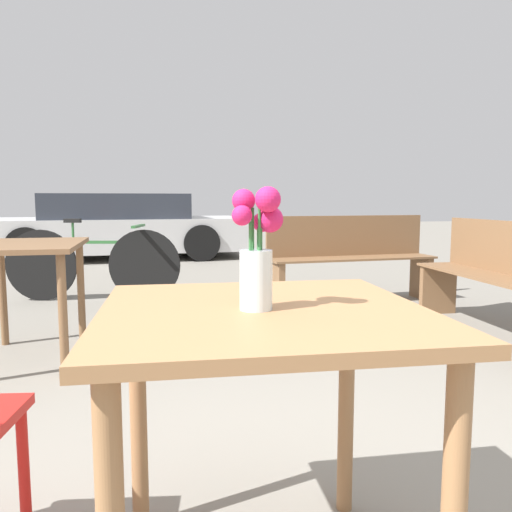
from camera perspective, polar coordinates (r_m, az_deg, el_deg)
name	(u,v)px	position (r m, az deg, el deg)	size (l,w,h in m)	color
table_front	(263,358)	(1.23, 0.84, -11.59)	(0.81, 0.78, 0.75)	#9E7047
flower_vase	(257,254)	(1.16, 0.16, 0.18)	(0.13, 0.11, 0.29)	silver
bench_middle	(349,255)	(5.02, 10.61, 0.13)	(1.69, 0.46, 0.85)	brown
table_back	(28,263)	(3.41, -24.65, -0.72)	(0.64, 0.90, 0.74)	brown
bicycle	(93,264)	(5.24, -18.12, -0.84)	(1.72, 0.51, 0.82)	black
parked_car	(118,227)	(8.99, -15.53, 3.22)	(4.39, 2.02, 1.11)	silver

